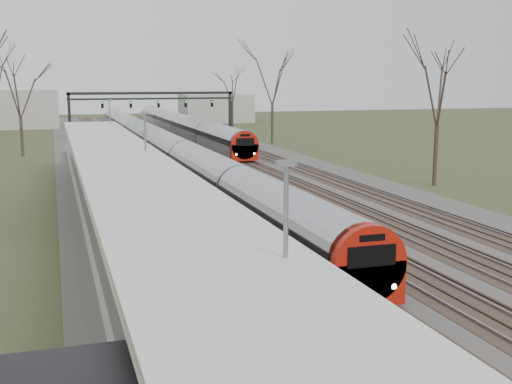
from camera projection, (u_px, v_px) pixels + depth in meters
track_bed at (207, 170)px, 54.30m from camera, size 24.00×160.00×0.22m
platform at (114, 211)px, 35.03m from camera, size 3.50×69.00×1.00m
canopy at (120, 158)px, 30.20m from camera, size 4.10×50.00×3.11m
signal_gantry at (153, 101)px, 81.64m from camera, size 21.00×0.59×6.08m
tree_east_far at (439, 84)px, 44.92m from camera, size 5.00×5.00×10.30m
train_near at (156, 143)px, 62.69m from camera, size 2.62×90.21×3.05m
train_far at (182, 126)px, 86.02m from camera, size 2.62×60.21×3.05m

